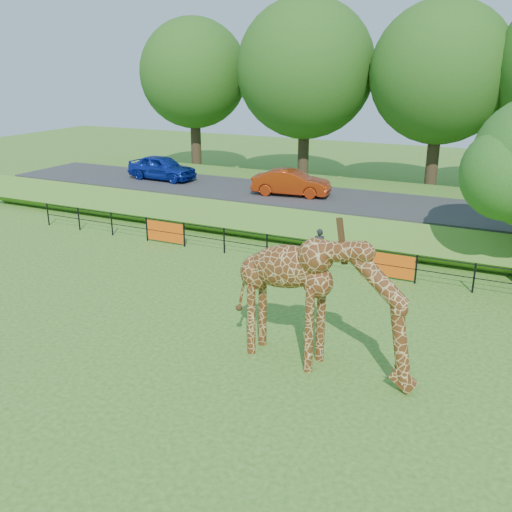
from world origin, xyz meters
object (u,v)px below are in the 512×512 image
Objects in this scene: giraffe at (321,303)px; car_blue at (162,167)px; visitor at (319,246)px; car_red at (291,183)px.

giraffe is 1.30× the size of car_blue.
car_blue is 2.76× the size of visitor.
visitor is (3.40, -5.17, -1.33)m from car_red.
giraffe reaches higher than car_blue.
car_blue is (-14.33, 13.45, 0.25)m from giraffe.
giraffe is 19.66m from car_blue.
car_blue is at bearing -47.25° from visitor.
car_blue is 12.85m from visitor.
car_red is at bearing -77.67° from visitor.
giraffe reaches higher than visitor.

